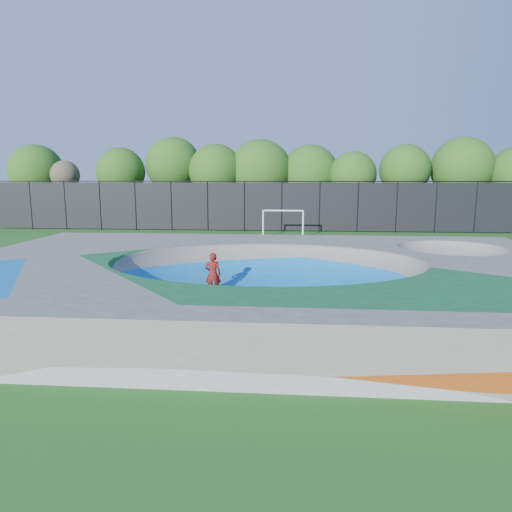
% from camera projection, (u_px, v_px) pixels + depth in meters
% --- Properties ---
extents(ground, '(120.00, 120.00, 0.00)m').
position_uv_depth(ground, '(266.00, 301.00, 16.19)').
color(ground, '#1C5216').
rests_on(ground, ground).
extents(skate_deck, '(22.00, 14.00, 1.50)m').
position_uv_depth(skate_deck, '(266.00, 281.00, 16.06)').
color(skate_deck, gray).
rests_on(skate_deck, ground).
extents(skater, '(0.63, 0.45, 1.63)m').
position_uv_depth(skater, '(213.00, 274.00, 16.78)').
color(skater, red).
rests_on(skater, ground).
extents(skateboard, '(0.79, 0.25, 0.05)m').
position_uv_depth(skateboard, '(213.00, 295.00, 16.92)').
color(skateboard, black).
rests_on(skateboard, ground).
extents(soccer_goal, '(3.03, 0.12, 2.00)m').
position_uv_depth(soccer_goal, '(283.00, 218.00, 33.12)').
color(soccer_goal, white).
rests_on(soccer_goal, ground).
extents(fence, '(48.09, 0.09, 4.04)m').
position_uv_depth(fence, '(282.00, 205.00, 36.45)').
color(fence, black).
rests_on(fence, ground).
extents(treeline, '(53.05, 6.69, 8.03)m').
position_uv_depth(treeline, '(288.00, 171.00, 40.89)').
color(treeline, '#423021').
rests_on(treeline, ground).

